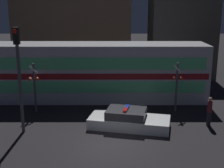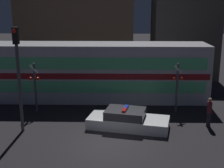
{
  "view_description": "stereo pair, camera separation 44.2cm",
  "coord_description": "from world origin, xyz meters",
  "px_view_note": "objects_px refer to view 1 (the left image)",
  "views": [
    {
      "loc": [
        0.12,
        -14.64,
        7.1
      ],
      "look_at": [
        0.12,
        5.33,
        1.89
      ],
      "focal_mm": 50.0,
      "sensor_mm": 36.0,
      "label": 1
    },
    {
      "loc": [
        0.57,
        -14.63,
        7.1
      ],
      "look_at": [
        0.12,
        5.33,
        1.89
      ],
      "focal_mm": 50.0,
      "sensor_mm": 36.0,
      "label": 2
    }
  ],
  "objects_px": {
    "police_car": "(129,120)",
    "pedestrian": "(209,111)",
    "train": "(98,72)",
    "crossing_signal_near": "(177,85)",
    "traffic_light_corner": "(19,70)"
  },
  "relations": [
    {
      "from": "pedestrian",
      "to": "crossing_signal_near",
      "type": "distance_m",
      "value": 3.06
    },
    {
      "from": "train",
      "to": "traffic_light_corner",
      "type": "bearing_deg",
      "value": -122.3
    },
    {
      "from": "train",
      "to": "police_car",
      "type": "height_order",
      "value": "train"
    },
    {
      "from": "police_car",
      "to": "crossing_signal_near",
      "type": "distance_m",
      "value": 4.56
    },
    {
      "from": "train",
      "to": "police_car",
      "type": "bearing_deg",
      "value": -70.53
    },
    {
      "from": "train",
      "to": "crossing_signal_near",
      "type": "relative_size",
      "value": 4.82
    },
    {
      "from": "crossing_signal_near",
      "to": "traffic_light_corner",
      "type": "bearing_deg",
      "value": -159.56
    },
    {
      "from": "train",
      "to": "police_car",
      "type": "xyz_separation_m",
      "value": [
        2.0,
        -5.66,
        -1.66
      ]
    },
    {
      "from": "train",
      "to": "police_car",
      "type": "relative_size",
      "value": 3.21
    },
    {
      "from": "train",
      "to": "police_car",
      "type": "distance_m",
      "value": 6.23
    },
    {
      "from": "pedestrian",
      "to": "traffic_light_corner",
      "type": "height_order",
      "value": "traffic_light_corner"
    },
    {
      "from": "police_car",
      "to": "crossing_signal_near",
      "type": "height_order",
      "value": "crossing_signal_near"
    },
    {
      "from": "pedestrian",
      "to": "crossing_signal_near",
      "type": "xyz_separation_m",
      "value": [
        -1.47,
        2.52,
        0.93
      ]
    },
    {
      "from": "train",
      "to": "traffic_light_corner",
      "type": "height_order",
      "value": "traffic_light_corner"
    },
    {
      "from": "police_car",
      "to": "pedestrian",
      "type": "xyz_separation_m",
      "value": [
        4.79,
        0.28,
        0.45
      ]
    }
  ]
}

